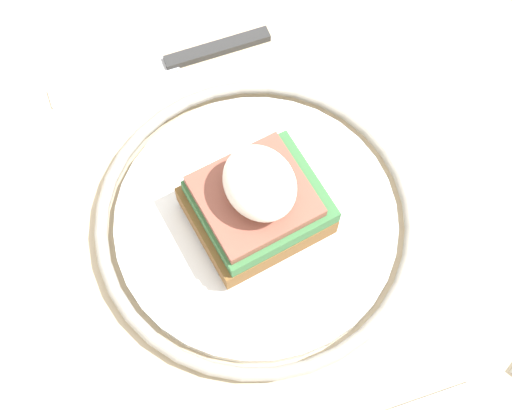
# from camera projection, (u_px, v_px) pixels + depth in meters

# --- Properties ---
(dining_table) EXTENTS (1.06, 0.71, 0.76)m
(dining_table) POSITION_uv_depth(u_px,v_px,m) (264.00, 316.00, 0.64)
(dining_table) COLOR #C6B28E
(dining_table) RESTS_ON ground_plane
(plate) EXTENTS (0.24, 0.24, 0.02)m
(plate) POSITION_uv_depth(u_px,v_px,m) (256.00, 220.00, 0.54)
(plate) COLOR white
(plate) RESTS_ON dining_table
(sandwich) EXTENTS (0.08, 0.09, 0.08)m
(sandwich) POSITION_uv_depth(u_px,v_px,m) (258.00, 200.00, 0.50)
(sandwich) COLOR brown
(sandwich) RESTS_ON plate
(knife) EXTENTS (0.05, 0.19, 0.01)m
(knife) POSITION_uv_depth(u_px,v_px,m) (179.00, 61.00, 0.60)
(knife) COLOR #2D2D2D
(knife) RESTS_ON dining_table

